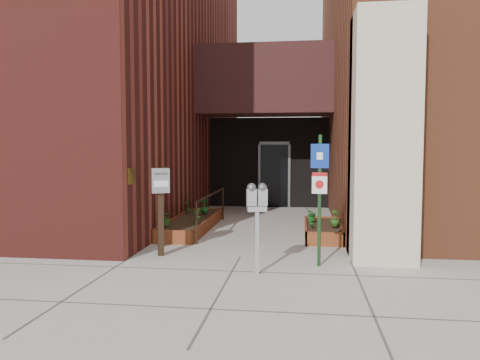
% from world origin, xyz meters
% --- Properties ---
extents(ground, '(80.00, 80.00, 0.00)m').
position_xyz_m(ground, '(0.00, 0.00, 0.00)').
color(ground, '#9E9991').
rests_on(ground, ground).
extents(architecture, '(20.00, 14.60, 10.00)m').
position_xyz_m(architecture, '(-0.18, 6.89, 4.98)').
color(architecture, maroon).
rests_on(architecture, ground).
extents(planter_left, '(0.90, 3.60, 0.30)m').
position_xyz_m(planter_left, '(-1.55, 2.70, 0.13)').
color(planter_left, brown).
rests_on(planter_left, ground).
extents(planter_right, '(0.80, 2.20, 0.30)m').
position_xyz_m(planter_right, '(1.60, 2.20, 0.13)').
color(planter_right, brown).
rests_on(planter_right, ground).
extents(handrail, '(0.04, 3.34, 0.90)m').
position_xyz_m(handrail, '(-1.05, 2.65, 0.75)').
color(handrail, black).
rests_on(handrail, ground).
extents(parking_meter, '(0.34, 0.20, 1.47)m').
position_xyz_m(parking_meter, '(0.42, -1.13, 1.14)').
color(parking_meter, '#B4B4B7').
rests_on(parking_meter, ground).
extents(sign_post, '(0.30, 0.10, 2.24)m').
position_xyz_m(sign_post, '(1.42, -0.48, 1.38)').
color(sign_post, black).
rests_on(sign_post, ground).
extents(payment_dropbox, '(0.40, 0.35, 1.64)m').
position_xyz_m(payment_dropbox, '(-1.49, -0.07, 1.18)').
color(payment_dropbox, black).
rests_on(payment_dropbox, ground).
extents(shrub_left_a, '(0.34, 0.34, 0.34)m').
position_xyz_m(shrub_left_a, '(-1.85, 1.53, 0.47)').
color(shrub_left_a, '#28631C').
rests_on(shrub_left_a, planter_left).
extents(shrub_left_b, '(0.25, 0.25, 0.32)m').
position_xyz_m(shrub_left_b, '(-1.27, 1.98, 0.46)').
color(shrub_left_b, '#275F1B').
rests_on(shrub_left_b, planter_left).
extents(shrub_left_c, '(0.24, 0.24, 0.38)m').
position_xyz_m(shrub_left_c, '(-1.38, 3.40, 0.49)').
color(shrub_left_c, '#17531D').
rests_on(shrub_left_c, planter_left).
extents(shrub_left_d, '(0.25, 0.25, 0.37)m').
position_xyz_m(shrub_left_d, '(-1.85, 3.46, 0.48)').
color(shrub_left_d, '#1B6120').
rests_on(shrub_left_d, planter_left).
extents(shrub_right_a, '(0.30, 0.30, 0.37)m').
position_xyz_m(shrub_right_a, '(1.85, 1.85, 0.49)').
color(shrub_right_a, '#255017').
rests_on(shrub_right_a, planter_right).
extents(shrub_right_b, '(0.18, 0.18, 0.33)m').
position_xyz_m(shrub_right_b, '(1.35, 1.70, 0.47)').
color(shrub_right_b, '#175018').
rests_on(shrub_right_b, planter_right).
extents(shrub_right_c, '(0.33, 0.33, 0.31)m').
position_xyz_m(shrub_right_c, '(1.35, 2.44, 0.46)').
color(shrub_right_c, '#1C631E').
rests_on(shrub_right_c, planter_right).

